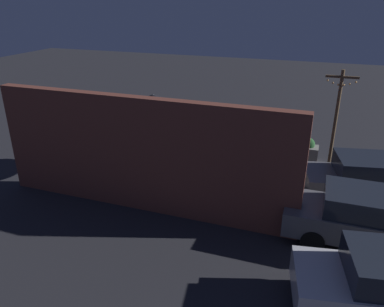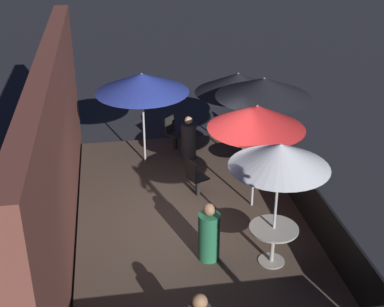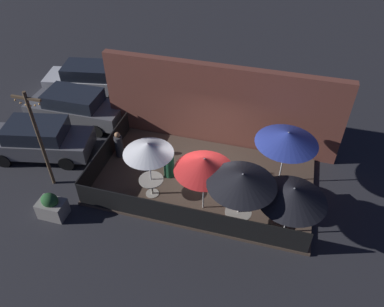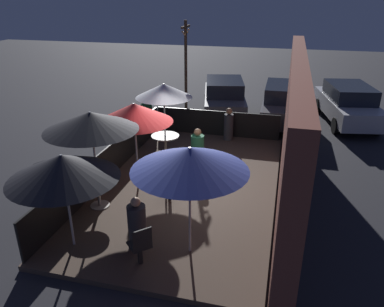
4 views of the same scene
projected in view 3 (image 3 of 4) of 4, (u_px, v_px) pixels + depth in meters
ground_plane at (204, 182)px, 14.79m from camera, size 60.00×60.00×0.00m
patio_deck at (204, 181)px, 14.75m from camera, size 8.35×4.83×0.12m
building_wall at (220, 107)px, 15.52m from camera, size 9.95×0.36×3.74m
fence_front at (187, 217)px, 12.67m from camera, size 8.15×0.05×0.95m
fence_side_left at (106, 153)px, 15.25m from camera, size 0.05×4.63×0.95m
patio_umbrella_0 at (242, 179)px, 11.51m from camera, size 2.22×2.22×2.49m
patio_umbrella_1 at (148, 148)px, 12.71m from camera, size 1.77×1.77×2.45m
patio_umbrella_2 at (287, 138)px, 13.33m from camera, size 2.29×2.29×2.36m
patio_umbrella_3 at (204, 164)px, 12.26m from camera, size 2.04×2.04×2.36m
patio_umbrella_4 at (293, 194)px, 11.60m from camera, size 2.23×2.23×2.11m
dining_table_0 at (238, 215)px, 12.59m from camera, size 0.89×0.89×0.76m
dining_table_1 at (151, 182)px, 13.76m from camera, size 0.91×0.91×0.76m
patio_chair_0 at (226, 179)px, 14.05m from camera, size 0.53×0.53×0.92m
patio_chair_1 at (297, 189)px, 13.65m from camera, size 0.57×0.57×0.90m
patron_0 at (279, 192)px, 13.53m from camera, size 0.54×0.54×1.15m
patron_1 at (169, 165)px, 14.60m from camera, size 0.55×0.55×1.19m
patron_2 at (119, 145)px, 15.50m from camera, size 0.41×0.41×1.20m
planter_box at (52, 206)px, 13.22m from camera, size 0.96×0.67×1.05m
light_post at (39, 137)px, 13.27m from camera, size 1.10×0.12×4.15m
parked_car_0 at (39, 139)px, 15.51m from camera, size 4.54×2.54×1.62m
parked_car_1 at (75, 107)px, 17.36m from camera, size 4.52×1.83×1.62m
parked_car_2 at (91, 79)px, 19.38m from camera, size 4.81×2.48×1.62m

